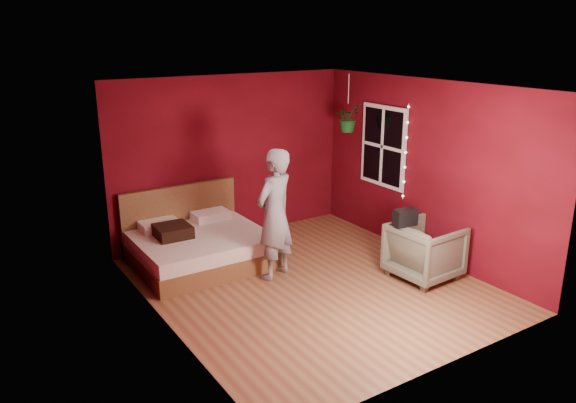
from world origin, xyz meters
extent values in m
plane|color=brown|center=(0.00, 0.00, 0.00)|extent=(4.50, 4.50, 0.00)
cube|color=maroon|center=(0.00, 2.26, 1.30)|extent=(4.00, 0.02, 2.60)
cube|color=maroon|center=(0.00, -2.26, 1.30)|extent=(4.00, 0.02, 2.60)
cube|color=maroon|center=(-2.01, 0.00, 1.30)|extent=(0.02, 4.50, 2.60)
cube|color=maroon|center=(2.01, 0.00, 1.30)|extent=(0.02, 4.50, 2.60)
cube|color=silver|center=(0.00, 0.00, 2.61)|extent=(4.00, 4.50, 0.02)
cube|color=white|center=(1.97, 0.90, 1.50)|extent=(0.04, 0.97, 1.27)
cube|color=black|center=(1.96, 0.90, 1.50)|extent=(0.02, 0.85, 1.15)
cube|color=white|center=(1.95, 0.90, 1.50)|extent=(0.03, 0.05, 1.15)
cube|color=white|center=(1.95, 0.90, 1.50)|extent=(0.03, 0.85, 0.05)
cylinder|color=silver|center=(1.94, 0.38, 1.50)|extent=(0.01, 0.01, 1.45)
sphere|color=#FFF2CC|center=(1.94, 0.38, 0.83)|extent=(0.04, 0.04, 0.04)
sphere|color=#FFF2CC|center=(1.94, 0.38, 1.05)|extent=(0.04, 0.04, 0.04)
sphere|color=#FFF2CC|center=(1.94, 0.38, 1.27)|extent=(0.04, 0.04, 0.04)
sphere|color=#FFF2CC|center=(1.94, 0.38, 1.50)|extent=(0.04, 0.04, 0.04)
sphere|color=#FFF2CC|center=(1.94, 0.38, 1.73)|extent=(0.04, 0.04, 0.04)
sphere|color=#FFF2CC|center=(1.94, 0.38, 1.95)|extent=(0.04, 0.04, 0.04)
sphere|color=#FFF2CC|center=(1.94, 0.38, 2.17)|extent=(0.04, 0.04, 0.04)
cube|color=brown|center=(-0.95, 1.42, 0.13)|extent=(1.83, 1.55, 0.26)
cube|color=white|center=(-0.95, 1.42, 0.36)|extent=(1.79, 1.52, 0.20)
cube|color=brown|center=(-0.95, 2.16, 0.50)|extent=(1.83, 0.07, 1.00)
cube|color=white|center=(-1.36, 1.94, 0.52)|extent=(0.55, 0.35, 0.13)
cube|color=white|center=(-0.54, 1.94, 0.52)|extent=(0.55, 0.35, 0.13)
imported|color=gray|center=(-0.27, 0.50, 0.89)|extent=(0.76, 0.64, 1.79)
imported|color=#63634E|center=(1.42, -0.62, 0.38)|extent=(0.89, 0.86, 0.77)
cube|color=black|center=(1.14, -0.50, 0.88)|extent=(0.33, 0.19, 0.22)
cube|color=black|center=(-1.31, 1.55, 0.54)|extent=(0.49, 0.49, 0.17)
cylinder|color=silver|center=(1.59, 1.33, 2.37)|extent=(0.01, 0.01, 0.46)
imported|color=#18551E|center=(1.59, 1.33, 1.92)|extent=(0.49, 0.46, 0.44)
camera|label=1|loc=(-3.95, -5.55, 3.26)|focal=35.00mm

